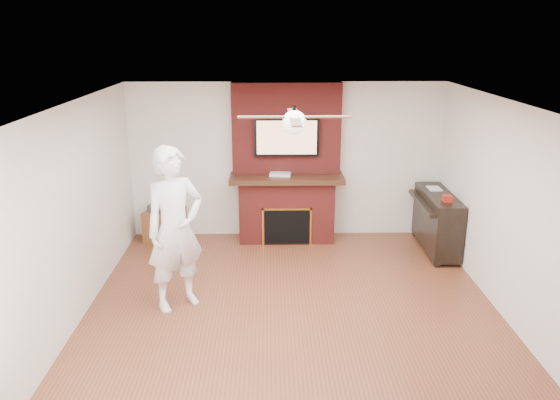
{
  "coord_description": "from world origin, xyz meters",
  "views": [
    {
      "loc": [
        -0.27,
        -5.8,
        3.28
      ],
      "look_at": [
        -0.13,
        0.9,
        1.17
      ],
      "focal_mm": 35.0,
      "sensor_mm": 36.0,
      "label": 1
    }
  ],
  "objects_px": {
    "side_table": "(165,224)",
    "piano": "(437,220)",
    "person": "(175,229)",
    "fireplace": "(286,179)"
  },
  "relations": [
    {
      "from": "side_table",
      "to": "piano",
      "type": "bearing_deg",
      "value": 8.13
    },
    {
      "from": "side_table",
      "to": "piano",
      "type": "xyz_separation_m",
      "value": [
        4.24,
        -0.48,
        0.2
      ]
    },
    {
      "from": "side_table",
      "to": "piano",
      "type": "distance_m",
      "value": 4.27
    },
    {
      "from": "fireplace",
      "to": "side_table",
      "type": "distance_m",
      "value": 2.08
    },
    {
      "from": "person",
      "to": "piano",
      "type": "height_order",
      "value": "person"
    },
    {
      "from": "person",
      "to": "piano",
      "type": "xyz_separation_m",
      "value": [
        3.67,
        1.7,
        -0.52
      ]
    },
    {
      "from": "person",
      "to": "side_table",
      "type": "xyz_separation_m",
      "value": [
        -0.56,
        2.18,
        -0.72
      ]
    },
    {
      "from": "fireplace",
      "to": "person",
      "type": "distance_m",
      "value": 2.64
    },
    {
      "from": "person",
      "to": "fireplace",
      "type": "bearing_deg",
      "value": 22.47
    },
    {
      "from": "fireplace",
      "to": "piano",
      "type": "bearing_deg",
      "value": -13.51
    }
  ]
}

